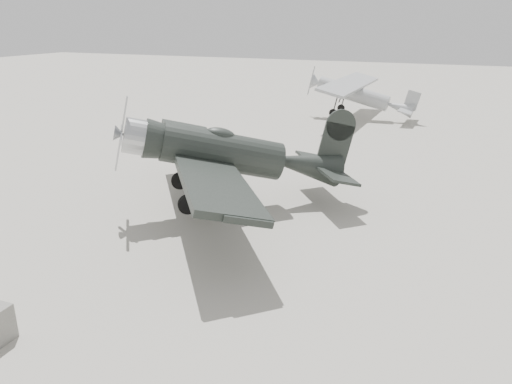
% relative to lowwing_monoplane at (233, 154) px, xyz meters
% --- Properties ---
extents(ground, '(160.00, 160.00, 0.00)m').
position_rel_lowwing_monoplane_xyz_m(ground, '(1.64, -5.80, -2.24)').
color(ground, gray).
rests_on(ground, ground).
extents(lowwing_monoplane, '(10.79, 11.79, 4.23)m').
position_rel_lowwing_monoplane_xyz_m(lowwing_monoplane, '(0.00, 0.00, 0.00)').
color(lowwing_monoplane, black).
rests_on(lowwing_monoplane, ground).
extents(highwing_monoplane, '(8.30, 11.64, 3.32)m').
position_rel_lowwing_monoplane_xyz_m(highwing_monoplane, '(0.53, 20.98, -0.16)').
color(highwing_monoplane, '#A4A8A9').
rests_on(highwing_monoplane, ground).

